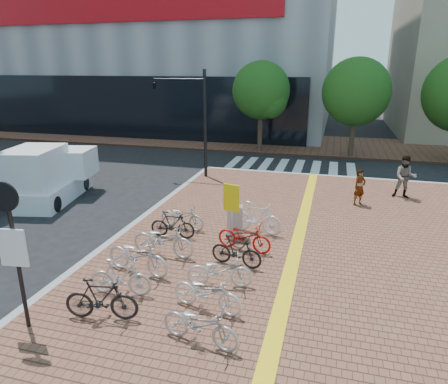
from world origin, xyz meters
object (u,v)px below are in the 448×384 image
(bike_1, at_px, (120,277))
(bike_3, at_px, (163,240))
(bike_6, at_px, (200,324))
(traffic_light_pole, at_px, (181,103))
(bike_4, at_px, (173,225))
(utility_box, at_px, (235,222))
(bike_7, at_px, (207,292))
(box_truck, at_px, (50,175))
(yellow_sign, at_px, (231,203))
(bike_11, at_px, (257,218))
(pedestrian_b, at_px, (405,177))
(bike_2, at_px, (138,255))
(bike_0, at_px, (101,299))
(bike_9, at_px, (236,251))
(pedestrian_a, at_px, (360,187))
(bike_10, at_px, (244,236))
(notice_sign, at_px, (12,239))
(bike_5, at_px, (182,216))
(bike_8, at_px, (220,270))

(bike_1, xyz_separation_m, bike_3, (0.14, 2.31, 0.04))
(bike_6, bearing_deg, traffic_light_pole, 31.81)
(bike_3, xyz_separation_m, bike_4, (-0.25, 1.34, -0.06))
(utility_box, bearing_deg, bike_6, -83.48)
(bike_4, height_order, bike_7, bike_7)
(bike_7, height_order, box_truck, box_truck)
(yellow_sign, bearing_deg, traffic_light_pole, 120.66)
(bike_3, bearing_deg, box_truck, 63.17)
(bike_11, xyz_separation_m, pedestrian_b, (5.49, 5.60, 0.38))
(bike_1, relative_size, yellow_sign, 0.79)
(bike_2, bearing_deg, bike_0, -163.96)
(bike_0, xyz_separation_m, bike_1, (-0.11, 1.04, -0.03))
(bike_6, bearing_deg, bike_3, 43.25)
(bike_7, bearing_deg, bike_9, 5.94)
(bike_11, distance_m, pedestrian_a, 5.39)
(bike_0, xyz_separation_m, traffic_light_pole, (-2.86, 12.57, 3.23))
(bike_10, height_order, box_truck, box_truck)
(bike_2, bearing_deg, bike_11, -25.22)
(bike_3, distance_m, bike_4, 1.36)
(bike_3, distance_m, bike_7, 3.21)
(bike_0, xyz_separation_m, bike_11, (2.43, 5.85, 0.04))
(bike_1, bearing_deg, bike_2, -1.99)
(bike_1, bearing_deg, bike_4, -5.69)
(bike_2, height_order, bike_11, bike_11)
(bike_7, relative_size, bike_9, 1.15)
(pedestrian_a, bearing_deg, bike_6, -147.04)
(bike_0, relative_size, bike_9, 1.10)
(bike_2, relative_size, bike_11, 1.09)
(notice_sign, bearing_deg, bike_5, 78.64)
(bike_8, distance_m, utility_box, 3.18)
(utility_box, bearing_deg, traffic_light_pole, 122.53)
(bike_7, bearing_deg, bike_2, 72.87)
(notice_sign, xyz_separation_m, traffic_light_pole, (-1.41, 13.30, 1.62))
(traffic_light_pole, bearing_deg, bike_5, -69.27)
(yellow_sign, height_order, box_truck, box_truck)
(bike_1, height_order, box_truck, box_truck)
(utility_box, xyz_separation_m, notice_sign, (-3.26, -5.98, 1.56))
(bike_6, height_order, bike_10, bike_10)
(bike_10, bearing_deg, bike_4, 93.34)
(bike_1, height_order, utility_box, utility_box)
(pedestrian_a, height_order, traffic_light_pole, traffic_light_pole)
(pedestrian_a, relative_size, box_truck, 0.33)
(bike_9, bearing_deg, notice_sign, 145.47)
(utility_box, height_order, box_truck, box_truck)
(bike_0, height_order, bike_10, bike_0)
(bike_0, xyz_separation_m, bike_7, (2.20, 0.98, -0.05))
(utility_box, bearing_deg, bike_10, -59.17)
(bike_1, relative_size, utility_box, 1.43)
(bike_2, xyz_separation_m, yellow_sign, (2.03, 2.50, 0.88))
(bike_1, bearing_deg, bike_11, -35.11)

